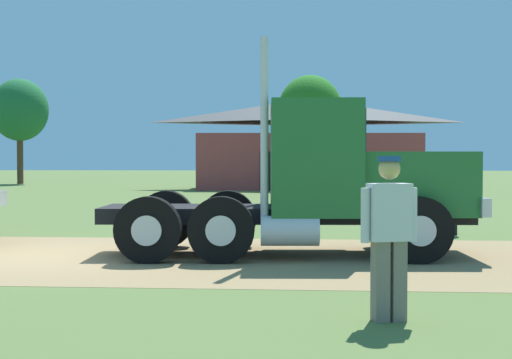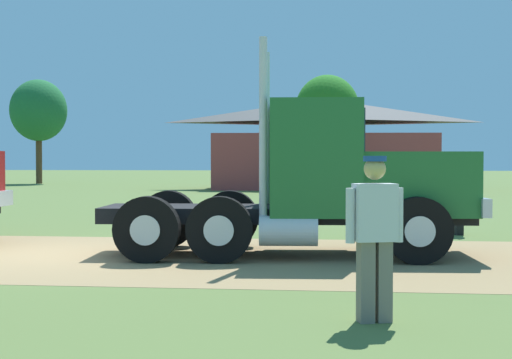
{
  "view_description": "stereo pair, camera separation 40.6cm",
  "coord_description": "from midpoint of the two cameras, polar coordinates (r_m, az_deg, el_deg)",
  "views": [
    {
      "loc": [
        4.69,
        -12.61,
        1.77
      ],
      "look_at": [
        3.75,
        0.33,
        1.4
      ],
      "focal_mm": 49.81,
      "sensor_mm": 36.0,
      "label": 1
    },
    {
      "loc": [
        5.09,
        -12.58,
        1.77
      ],
      "look_at": [
        3.75,
        0.33,
        1.4
      ],
      "focal_mm": 49.81,
      "sensor_mm": 36.0,
      "label": 2
    }
  ],
  "objects": [
    {
      "name": "visitor_far_side",
      "position": [
        17.34,
        14.73,
        -1.49
      ],
      "size": [
        0.35,
        0.6,
        1.58
      ],
      "color": "silver",
      "rests_on": "ground_plane"
    },
    {
      "name": "dirt_track",
      "position": [
        13.62,
        -17.04,
        -5.89
      ],
      "size": [
        120.0,
        6.13,
        0.01
      ],
      "primitive_type": "cube",
      "color": "#967B52",
      "rests_on": "ground_plane"
    },
    {
      "name": "ground_plane",
      "position": [
        13.62,
        -17.04,
        -5.91
      ],
      "size": [
        200.0,
        200.0,
        0.0
      ],
      "primitive_type": "plane",
      "color": "#566C36"
    },
    {
      "name": "truck_foreground_white",
      "position": [
        13.17,
        4.91,
        -0.32
      ],
      "size": [
        6.95,
        2.89,
        3.88
      ],
      "color": "black",
      "rests_on": "ground_plane"
    },
    {
      "name": "tree_mid",
      "position": [
        54.04,
        -18.65,
        5.29
      ],
      "size": [
        4.06,
        4.06,
        7.56
      ],
      "color": "#513823",
      "rests_on": "ground_plane"
    },
    {
      "name": "visitor_standing_near",
      "position": [
        7.85,
        9.18,
        -4.03
      ],
      "size": [
        0.63,
        0.37,
        1.81
      ],
      "color": "silver",
      "rests_on": "ground_plane"
    },
    {
      "name": "shed_building",
      "position": [
        42.62,
        3.86,
        2.76
      ],
      "size": [
        13.88,
        6.61,
        5.37
      ],
      "color": "#963C3B",
      "rests_on": "ground_plane"
    },
    {
      "name": "tree_right",
      "position": [
        55.62,
        4.15,
        5.54
      ],
      "size": [
        5.0,
        5.0,
        8.33
      ],
      "color": "#513823",
      "rests_on": "ground_plane"
    }
  ]
}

